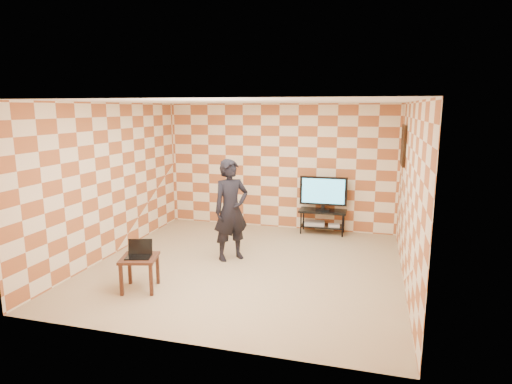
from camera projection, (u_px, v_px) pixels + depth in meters
The scene contains 14 objects.
floor at pixel (247, 266), 7.17m from camera, with size 5.00×5.00×0.00m, color tan.
wall_back at pixel (279, 167), 9.28m from camera, with size 5.00×0.02×2.70m, color beige.
wall_front at pixel (179, 228), 4.55m from camera, with size 5.00×0.02×2.70m, color beige.
wall_left at pixel (111, 180), 7.56m from camera, with size 0.02×5.00×2.70m, color beige.
wall_right at pixel (409, 195), 6.27m from camera, with size 0.02×5.00×2.70m, color beige.
ceiling at pixel (246, 102), 6.65m from camera, with size 5.00×5.00×0.02m, color white.
wall_art at pixel (403, 145), 7.63m from camera, with size 0.04×0.72×0.72m.
tv_stand at pixel (323, 216), 8.98m from camera, with size 0.98×0.44×0.50m.
tv at pixel (323, 192), 8.88m from camera, with size 0.98×0.19×0.71m.
dvd_player at pixel (315, 223), 9.05m from camera, with size 0.42×0.30×0.07m, color #B0AFB2.
game_console at pixel (334, 225), 8.91m from camera, with size 0.23×0.17×0.05m, color silver.
side_table at pixel (139, 263), 6.16m from camera, with size 0.62×0.62×0.50m.
laptop at pixel (139, 253), 6.15m from camera, with size 0.41×0.36×0.23m.
person at pixel (231, 210), 7.35m from camera, with size 0.64×0.42×1.76m, color black.
Camera 1 is at (1.94, -6.52, 2.60)m, focal length 30.00 mm.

